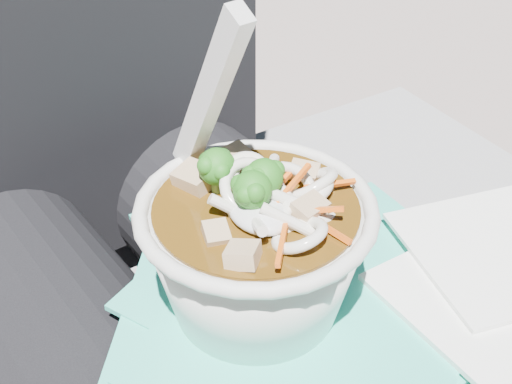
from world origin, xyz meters
TOP-DOWN VIEW (x-y plane):
  - person_body at (0.00, 0.09)m, footprint 0.34×0.94m
  - plastic_bag at (0.03, -0.03)m, footprint 0.30×0.35m
  - napkins at (0.14, -0.08)m, footprint 0.17×0.18m
  - udon_bowl at (0.00, 0.00)m, footprint 0.16×0.16m

SIDE VIEW (x-z plane):
  - person_body at x=0.00m, z-range 0.05..1.05m
  - plastic_bag at x=0.03m, z-range 0.60..0.62m
  - napkins at x=0.14m, z-range 0.62..0.63m
  - udon_bowl at x=0.00m, z-range 0.57..0.76m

